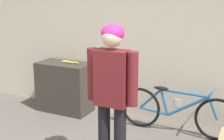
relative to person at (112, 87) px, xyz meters
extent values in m
cube|color=beige|center=(-0.22, 1.58, 0.31)|extent=(8.00, 0.06, 2.60)
cube|color=white|center=(0.33, 1.55, -0.64)|extent=(0.08, 0.01, 0.12)
cube|color=#38332D|center=(-1.52, 1.30, -0.58)|extent=(0.89, 0.45, 0.83)
cylinder|color=black|center=(-0.10, 0.00, -0.59)|extent=(0.13, 0.13, 0.79)
cube|color=maroon|center=(0.00, 0.00, 0.10)|extent=(0.35, 0.20, 0.60)
cylinder|color=maroon|center=(-0.23, 0.00, 0.11)|extent=(0.11, 0.11, 0.57)
cylinder|color=maroon|center=(0.23, 0.00, 0.11)|extent=(0.11, 0.11, 0.57)
sphere|color=beige|center=(0.00, 0.00, 0.53)|extent=(0.21, 0.21, 0.21)
ellipsoid|color=#EA2884|center=(0.00, 0.01, 0.57)|extent=(0.25, 0.23, 0.18)
torus|color=black|center=(-0.15, 1.26, -0.69)|extent=(0.61, 0.05, 0.60)
torus|color=black|center=(0.94, 1.27, -0.69)|extent=(0.61, 0.05, 0.60)
cylinder|color=#1E609E|center=(0.06, 1.26, -0.71)|extent=(0.42, 0.04, 0.08)
cylinder|color=#1E609E|center=(0.00, 1.26, -0.53)|extent=(0.33, 0.04, 0.34)
cylinder|color=#1E609E|center=(0.21, 1.26, -0.55)|extent=(0.14, 0.04, 0.37)
cylinder|color=#1E609E|center=(0.54, 1.27, -0.56)|extent=(0.57, 0.05, 0.38)
cylinder|color=#1E609E|center=(0.48, 1.27, -0.38)|extent=(0.66, 0.04, 0.05)
cylinder|color=#1E609E|center=(0.87, 1.27, -0.54)|extent=(0.16, 0.04, 0.32)
cylinder|color=#1E609E|center=(0.83, 1.27, -0.36)|extent=(0.07, 0.04, 0.08)
cylinder|color=#1E609E|center=(0.85, 1.27, -0.33)|extent=(0.03, 0.46, 0.02)
ellipsoid|color=black|center=(0.15, 1.26, -0.35)|extent=(0.22, 0.08, 0.05)
ellipsoid|color=#EAD64C|center=(-1.41, 1.33, -0.15)|extent=(0.16, 0.04, 0.04)
ellipsoid|color=#EAD64C|center=(-1.52, 1.35, -0.15)|extent=(0.14, 0.09, 0.03)
ellipsoid|color=#EAD64C|center=(-1.31, 1.35, -0.15)|extent=(0.14, 0.09, 0.03)
sphere|color=brown|center=(-1.57, 1.36, -0.15)|extent=(0.02, 0.02, 0.02)
camera|label=1|loc=(1.38, -2.81, 0.98)|focal=50.00mm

